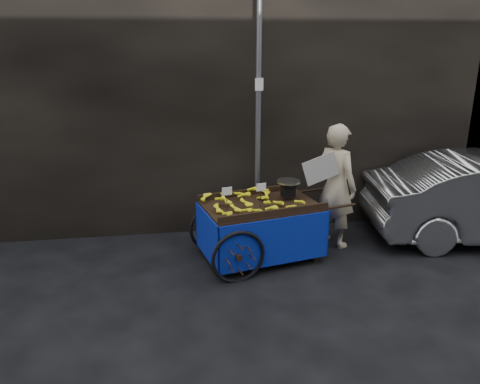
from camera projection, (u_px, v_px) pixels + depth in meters
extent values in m
plane|color=black|center=(253.00, 274.00, 6.33)|extent=(80.00, 80.00, 0.00)
cube|color=black|center=(168.00, 72.00, 7.85)|extent=(11.00, 2.00, 5.00)
cylinder|color=slate|center=(258.00, 111.00, 6.97)|extent=(0.08, 0.08, 4.00)
cube|color=white|center=(259.00, 84.00, 6.80)|extent=(0.12, 0.02, 0.18)
cube|color=black|center=(261.00, 207.00, 6.57)|extent=(1.75, 1.30, 0.06)
cube|color=black|center=(249.00, 192.00, 6.96)|extent=(1.55, 0.38, 0.10)
cube|color=black|center=(275.00, 213.00, 6.13)|extent=(1.55, 0.38, 0.10)
cube|color=black|center=(317.00, 236.00, 6.58)|extent=(0.06, 0.06, 0.79)
cube|color=black|center=(291.00, 217.00, 7.28)|extent=(0.06, 0.06, 0.79)
cylinder|color=black|center=(340.00, 207.00, 6.57)|extent=(0.49, 0.14, 0.04)
cylinder|color=black|center=(312.00, 190.00, 7.27)|extent=(0.49, 0.14, 0.04)
torus|color=black|center=(238.00, 257.00, 6.05)|extent=(0.73, 0.21, 0.74)
torus|color=black|center=(213.00, 227.00, 6.99)|extent=(0.73, 0.21, 0.74)
cylinder|color=black|center=(225.00, 241.00, 6.52)|extent=(0.29, 1.09, 0.05)
cube|color=#0B0680|center=(276.00, 242.00, 6.23)|extent=(1.59, 0.37, 0.67)
cube|color=#0B0680|center=(248.00, 217.00, 7.12)|extent=(1.59, 0.37, 0.67)
cube|color=#0B0680|center=(207.00, 237.00, 6.40)|extent=(0.24, 1.01, 0.67)
cube|color=#0B0680|center=(310.00, 221.00, 6.94)|extent=(0.24, 1.01, 0.67)
cube|color=black|center=(288.00, 191.00, 6.71)|extent=(0.20, 0.17, 0.16)
cylinder|color=silver|center=(288.00, 182.00, 6.66)|extent=(0.40, 0.40, 0.03)
cube|color=white|center=(227.00, 191.00, 6.18)|extent=(0.14, 0.04, 0.11)
cube|color=white|center=(261.00, 187.00, 6.35)|extent=(0.14, 0.04, 0.11)
imported|color=#C3B391|center=(336.00, 186.00, 6.99)|extent=(0.75, 0.82, 1.88)
cube|color=silver|center=(321.00, 169.00, 6.68)|extent=(0.59, 0.07, 0.50)
ellipsoid|color=blue|center=(302.00, 249.00, 6.80)|extent=(0.28, 0.22, 0.25)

